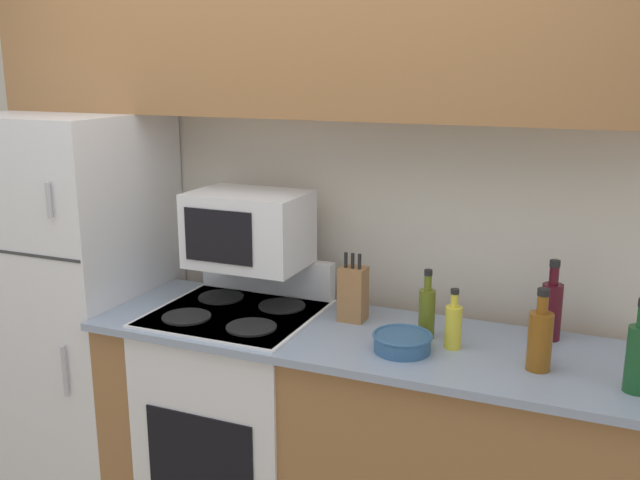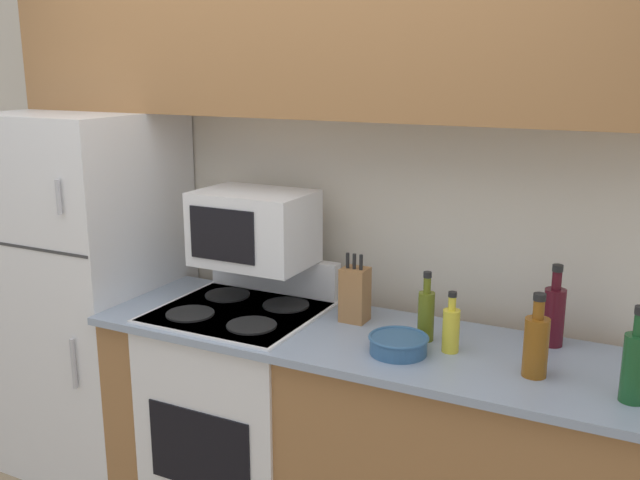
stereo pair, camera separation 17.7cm
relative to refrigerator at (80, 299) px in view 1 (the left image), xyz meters
The scene contains 13 objects.
wall_back 1.18m from the refrigerator, 20.38° to the left, with size 8.00×0.05×2.55m.
lower_cabinets 1.44m from the refrigerator, ahead, with size 2.07×0.64×0.91m.
refrigerator is the anchor object (origin of this frame).
upper_cabinets 1.56m from the refrigerator, 10.66° to the left, with size 2.77×0.33×0.61m.
stove 0.93m from the refrigerator, ahead, with size 0.64×0.62×1.08m.
microwave 0.94m from the refrigerator, ahead, with size 0.47×0.33×0.30m.
knife_block 1.33m from the refrigerator, ahead, with size 0.10×0.09×0.27m.
bowl 1.60m from the refrigerator, ahead, with size 0.21×0.21×0.06m.
bottle_wine_green 2.35m from the refrigerator, ahead, with size 0.08×0.08×0.30m.
bottle_cooking_spray 1.75m from the refrigerator, ahead, with size 0.06×0.06×0.22m.
bottle_wine_red 2.06m from the refrigerator, ahead, with size 0.08×0.08×0.30m.
bottle_whiskey 2.05m from the refrigerator, ahead, with size 0.08×0.08×0.28m.
bottle_olive_oil 1.64m from the refrigerator, ahead, with size 0.06×0.06×0.26m.
Camera 1 is at (1.20, -2.08, 1.89)m, focal length 40.00 mm.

